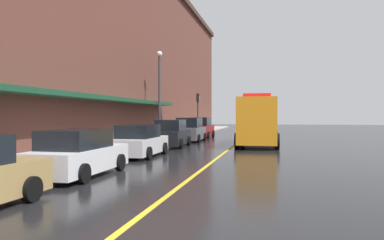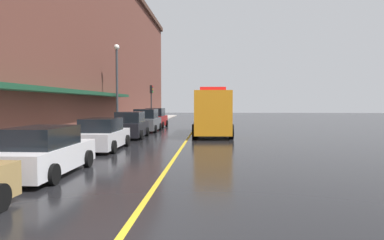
# 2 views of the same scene
# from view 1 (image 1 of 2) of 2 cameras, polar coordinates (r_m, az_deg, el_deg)

# --- Properties ---
(ground_plane) EXTENTS (112.00, 112.00, 0.00)m
(ground_plane) POSITION_cam_1_polar(r_m,az_deg,el_deg) (31.44, 7.15, -3.15)
(ground_plane) COLOR black
(sidewalk_left) EXTENTS (2.40, 70.00, 0.15)m
(sidewalk_left) POSITION_cam_1_polar(r_m,az_deg,el_deg) (32.57, -3.79, -2.88)
(sidewalk_left) COLOR #ADA8A0
(sidewalk_left) RESTS_ON ground
(lane_center_stripe) EXTENTS (0.16, 70.00, 0.01)m
(lane_center_stripe) POSITION_cam_1_polar(r_m,az_deg,el_deg) (31.44, 7.15, -3.14)
(lane_center_stripe) COLOR gold
(lane_center_stripe) RESTS_ON ground
(brick_building_left) EXTENTS (13.05, 64.00, 15.59)m
(brick_building_left) POSITION_cam_1_polar(r_m,az_deg,el_deg) (34.73, -15.86, 10.12)
(brick_building_left) COLOR brown
(brick_building_left) RESTS_ON ground
(parked_car_1) EXTENTS (2.09, 4.68, 1.64)m
(parked_car_1) POSITION_cam_1_polar(r_m,az_deg,el_deg) (14.03, -16.64, -4.89)
(parked_car_1) COLOR silver
(parked_car_1) RESTS_ON ground
(parked_car_2) EXTENTS (2.10, 4.54, 1.64)m
(parked_car_2) POSITION_cam_1_polar(r_m,az_deg,el_deg) (19.79, -7.87, -3.23)
(parked_car_2) COLOR silver
(parked_car_2) RESTS_ON ground
(parked_car_3) EXTENTS (2.14, 4.15, 1.82)m
(parked_car_3) POSITION_cam_1_polar(r_m,az_deg,el_deg) (25.58, -3.13, -2.15)
(parked_car_3) COLOR black
(parked_car_3) RESTS_ON ground
(parked_car_4) EXTENTS (2.12, 4.24, 1.92)m
(parked_car_4) POSITION_cam_1_polar(r_m,az_deg,el_deg) (30.85, -0.31, -1.57)
(parked_car_4) COLOR #595B60
(parked_car_4) RESTS_ON ground
(parked_car_5) EXTENTS (2.06, 4.14, 1.92)m
(parked_car_5) POSITION_cam_1_polar(r_m,az_deg,el_deg) (35.86, 1.39, -1.24)
(parked_car_5) COLOR maroon
(parked_car_5) RESTS_ON ground
(utility_truck) EXTENTS (2.93, 8.82, 3.49)m
(utility_truck) POSITION_cam_1_polar(r_m,az_deg,el_deg) (27.34, 9.83, -0.25)
(utility_truck) COLOR orange
(utility_truck) RESTS_ON ground
(parking_meter_0) EXTENTS (0.14, 0.18, 1.33)m
(parking_meter_0) POSITION_cam_1_polar(r_m,az_deg,el_deg) (16.91, -16.54, -2.95)
(parking_meter_0) COLOR #4C4C51
(parking_meter_0) RESTS_ON sidewalk_left
(parking_meter_1) EXTENTS (0.14, 0.18, 1.33)m
(parking_meter_1) POSITION_cam_1_polar(r_m,az_deg,el_deg) (14.38, -22.27, -3.63)
(parking_meter_1) COLOR #4C4C51
(parking_meter_1) RESTS_ON sidewalk_left
(street_lamp_left) EXTENTS (0.44, 0.44, 6.94)m
(street_lamp_left) POSITION_cam_1_polar(r_m,az_deg,el_deg) (29.73, -4.89, 5.11)
(street_lamp_left) COLOR #33383D
(street_lamp_left) RESTS_ON sidewalk_left
(traffic_light_near) EXTENTS (0.38, 0.36, 4.30)m
(traffic_light_near) POSITION_cam_1_polar(r_m,az_deg,el_deg) (41.03, 0.89, 2.18)
(traffic_light_near) COLOR #232326
(traffic_light_near) RESTS_ON sidewalk_left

